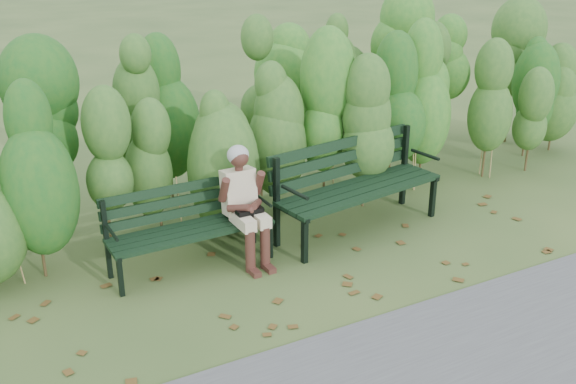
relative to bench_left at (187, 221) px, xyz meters
name	(u,v)px	position (x,y,z in m)	size (l,w,h in m)	color
ground	(305,275)	(0.90, -0.76, -0.48)	(80.00, 80.00, 0.00)	#344C23
hedge_band	(225,106)	(0.90, 1.10, 0.78)	(11.04, 1.67, 2.42)	#47381E
leaf_litter	(297,278)	(0.81, -0.77, -0.47)	(5.92, 2.19, 0.01)	brown
bench_left	(187,221)	(0.00, 0.00, 0.00)	(1.62, 0.56, 0.81)	black
bench_right	(353,179)	(1.91, -0.05, 0.11)	(2.05, 0.94, 0.99)	black
seated_woman	(244,198)	(0.55, -0.15, 0.19)	(0.46, 0.68, 1.18)	beige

